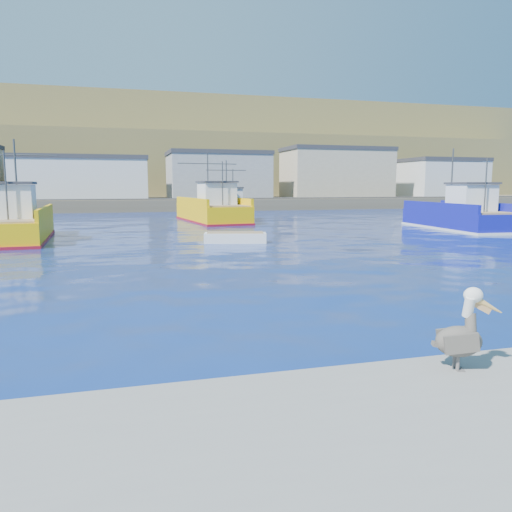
{
  "coord_description": "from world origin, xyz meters",
  "views": [
    {
      "loc": [
        -5.06,
        -10.21,
        3.42
      ],
      "look_at": [
        -1.28,
        3.51,
        1.42
      ],
      "focal_mm": 35.0,
      "sensor_mm": 36.0,
      "label": 1
    }
  ],
  "objects_px": {
    "trawler_yellow_b": "(212,210)",
    "skiff_mid": "(235,239)",
    "trawler_blue": "(460,216)",
    "trawler_yellow_a": "(16,224)",
    "pelican": "(462,335)",
    "boat_orange": "(229,210)"
  },
  "relations": [
    {
      "from": "skiff_mid",
      "to": "boat_orange",
      "type": "bearing_deg",
      "value": 78.81
    },
    {
      "from": "trawler_yellow_a",
      "to": "trawler_yellow_b",
      "type": "distance_m",
      "value": 20.26
    },
    {
      "from": "trawler_blue",
      "to": "skiff_mid",
      "type": "relative_size",
      "value": 2.93
    },
    {
      "from": "trawler_yellow_a",
      "to": "trawler_yellow_b",
      "type": "height_order",
      "value": "trawler_yellow_b"
    },
    {
      "from": "trawler_blue",
      "to": "skiff_mid",
      "type": "height_order",
      "value": "trawler_blue"
    },
    {
      "from": "trawler_yellow_a",
      "to": "trawler_blue",
      "type": "distance_m",
      "value": 32.54
    },
    {
      "from": "boat_orange",
      "to": "skiff_mid",
      "type": "bearing_deg",
      "value": -101.19
    },
    {
      "from": "pelican",
      "to": "trawler_yellow_b",
      "type": "bearing_deg",
      "value": 85.06
    },
    {
      "from": "trawler_blue",
      "to": "pelican",
      "type": "xyz_separation_m",
      "value": [
        -21.06,
        -27.57,
        0.04
      ]
    },
    {
      "from": "trawler_yellow_b",
      "to": "skiff_mid",
      "type": "height_order",
      "value": "trawler_yellow_b"
    },
    {
      "from": "trawler_yellow_a",
      "to": "pelican",
      "type": "bearing_deg",
      "value": -67.54
    },
    {
      "from": "trawler_yellow_a",
      "to": "pelican",
      "type": "distance_m",
      "value": 30.05
    },
    {
      "from": "trawler_blue",
      "to": "pelican",
      "type": "relative_size",
      "value": 8.56
    },
    {
      "from": "trawler_yellow_b",
      "to": "trawler_blue",
      "type": "height_order",
      "value": "trawler_yellow_b"
    },
    {
      "from": "trawler_yellow_b",
      "to": "trawler_blue",
      "type": "bearing_deg",
      "value": -38.21
    },
    {
      "from": "trawler_yellow_a",
      "to": "skiff_mid",
      "type": "bearing_deg",
      "value": -20.79
    },
    {
      "from": "trawler_yellow_b",
      "to": "pelican",
      "type": "height_order",
      "value": "trawler_yellow_b"
    },
    {
      "from": "trawler_blue",
      "to": "trawler_yellow_a",
      "type": "bearing_deg",
      "value": 179.64
    },
    {
      "from": "trawler_yellow_b",
      "to": "pelican",
      "type": "bearing_deg",
      "value": -94.94
    },
    {
      "from": "trawler_yellow_b",
      "to": "skiff_mid",
      "type": "distance_m",
      "value": 18.65
    },
    {
      "from": "trawler_blue",
      "to": "skiff_mid",
      "type": "bearing_deg",
      "value": -166.3
    },
    {
      "from": "trawler_blue",
      "to": "boat_orange",
      "type": "distance_m",
      "value": 22.34
    }
  ]
}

